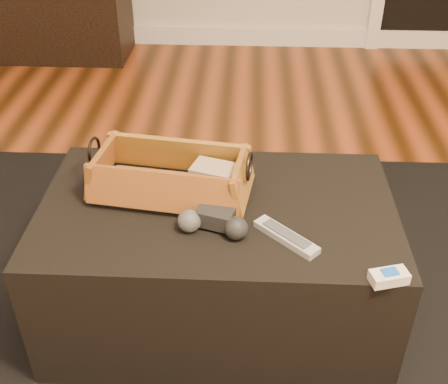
{
  "coord_description": "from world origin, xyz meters",
  "views": [
    {
      "loc": [
        0.04,
        -0.99,
        1.36
      ],
      "look_at": [
        -0.02,
        0.26,
        0.49
      ],
      "focal_mm": 45.0,
      "sensor_mm": 36.0,
      "label": 1
    }
  ],
  "objects_px": {
    "tv_remote": "(162,187)",
    "silver_remote": "(286,237)",
    "game_controller": "(214,221)",
    "cream_gadget": "(389,277)",
    "wicker_basket": "(171,178)",
    "media_cabinet": "(28,16)",
    "ottoman": "(218,261)"
  },
  "relations": [
    {
      "from": "tv_remote",
      "to": "silver_remote",
      "type": "distance_m",
      "value": 0.39
    },
    {
      "from": "game_controller",
      "to": "cream_gadget",
      "type": "height_order",
      "value": "game_controller"
    },
    {
      "from": "tv_remote",
      "to": "wicker_basket",
      "type": "xyz_separation_m",
      "value": [
        0.02,
        0.01,
        0.02
      ]
    },
    {
      "from": "wicker_basket",
      "to": "silver_remote",
      "type": "height_order",
      "value": "wicker_basket"
    },
    {
      "from": "media_cabinet",
      "to": "ottoman",
      "type": "relative_size",
      "value": 1.25
    },
    {
      "from": "tv_remote",
      "to": "cream_gadget",
      "type": "xyz_separation_m",
      "value": [
        0.58,
        -0.33,
        -0.01
      ]
    },
    {
      "from": "ottoman",
      "to": "silver_remote",
      "type": "relative_size",
      "value": 5.92
    },
    {
      "from": "media_cabinet",
      "to": "game_controller",
      "type": "height_order",
      "value": "same"
    },
    {
      "from": "media_cabinet",
      "to": "cream_gadget",
      "type": "height_order",
      "value": "media_cabinet"
    },
    {
      "from": "ottoman",
      "to": "wicker_basket",
      "type": "height_order",
      "value": "wicker_basket"
    },
    {
      "from": "wicker_basket",
      "to": "cream_gadget",
      "type": "relative_size",
      "value": 4.89
    },
    {
      "from": "media_cabinet",
      "to": "ottoman",
      "type": "height_order",
      "value": "media_cabinet"
    },
    {
      "from": "media_cabinet",
      "to": "tv_remote",
      "type": "height_order",
      "value": "media_cabinet"
    },
    {
      "from": "media_cabinet",
      "to": "tv_remote",
      "type": "distance_m",
      "value": 2.49
    },
    {
      "from": "game_controller",
      "to": "cream_gadget",
      "type": "xyz_separation_m",
      "value": [
        0.42,
        -0.17,
        -0.02
      ]
    },
    {
      "from": "ottoman",
      "to": "wicker_basket",
      "type": "relative_size",
      "value": 2.1
    },
    {
      "from": "media_cabinet",
      "to": "game_controller",
      "type": "relative_size",
      "value": 6.38
    },
    {
      "from": "ottoman",
      "to": "tv_remote",
      "type": "height_order",
      "value": "tv_remote"
    },
    {
      "from": "ottoman",
      "to": "wicker_basket",
      "type": "xyz_separation_m",
      "value": [
        -0.13,
        0.06,
        0.26
      ]
    },
    {
      "from": "tv_remote",
      "to": "wicker_basket",
      "type": "height_order",
      "value": "wicker_basket"
    },
    {
      "from": "game_controller",
      "to": "cream_gadget",
      "type": "distance_m",
      "value": 0.46
    },
    {
      "from": "media_cabinet",
      "to": "game_controller",
      "type": "distance_m",
      "value": 2.7
    },
    {
      "from": "ottoman",
      "to": "tv_remote",
      "type": "distance_m",
      "value": 0.29
    },
    {
      "from": "tv_remote",
      "to": "game_controller",
      "type": "distance_m",
      "value": 0.22
    },
    {
      "from": "tv_remote",
      "to": "cream_gadget",
      "type": "relative_size",
      "value": 2.43
    },
    {
      "from": "wicker_basket",
      "to": "game_controller",
      "type": "relative_size",
      "value": 2.42
    },
    {
      "from": "media_cabinet",
      "to": "wicker_basket",
      "type": "bearing_deg",
      "value": -61.09
    },
    {
      "from": "cream_gadget",
      "to": "media_cabinet",
      "type": "bearing_deg",
      "value": 124.92
    },
    {
      "from": "wicker_basket",
      "to": "game_controller",
      "type": "bearing_deg",
      "value": -51.79
    },
    {
      "from": "media_cabinet",
      "to": "wicker_basket",
      "type": "xyz_separation_m",
      "value": [
        1.2,
        -2.17,
        0.24
      ]
    },
    {
      "from": "cream_gadget",
      "to": "wicker_basket",
      "type": "bearing_deg",
      "value": 148.5
    },
    {
      "from": "wicker_basket",
      "to": "cream_gadget",
      "type": "xyz_separation_m",
      "value": [
        0.55,
        -0.34,
        -0.04
      ]
    }
  ]
}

